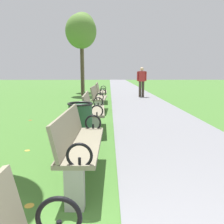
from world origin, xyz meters
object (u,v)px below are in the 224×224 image
tree_3 (82,27)px  pedestrian_walking (142,80)px  park_bench_3 (93,110)px  park_bench_5 (101,92)px  park_bench_4 (98,98)px  tree_2 (81,32)px  park_bench_2 (79,143)px  trash_bin (81,125)px

tree_3 → pedestrian_walking: bearing=-44.8°
park_bench_3 → park_bench_5: size_ratio=1.00×
park_bench_4 → pedestrian_walking: bearing=64.9°
pedestrian_walking → tree_3: bearing=135.2°
pedestrian_walking → tree_2: bearing=162.7°
park_bench_4 → tree_2: tree_2 is taller
park_bench_2 → park_bench_3: same height
park_bench_5 → pedestrian_walking: pedestrian_walking is taller
park_bench_5 → tree_2: 4.66m
tree_2 → tree_3: bearing=94.3°
park_bench_4 → pedestrian_walking: pedestrian_walking is taller
park_bench_2 → tree_2: size_ratio=0.35×
tree_3 → park_bench_2: bearing=-84.1°
park_bench_5 → park_bench_3: bearing=-90.0°
park_bench_4 → trash_bin: 4.07m
park_bench_4 → tree_3: 9.16m
park_bench_4 → pedestrian_walking: (2.18, 4.64, 0.44)m
pedestrian_walking → trash_bin: pedestrian_walking is taller
park_bench_4 → park_bench_5: 2.50m
park_bench_2 → park_bench_3: size_ratio=1.00×
park_bench_3 → tree_3: (-1.40, 10.98, 3.84)m
tree_3 → trash_bin: size_ratio=6.29×
park_bench_3 → trash_bin: park_bench_3 is taller
park_bench_2 → trash_bin: bearing=96.1°
park_bench_4 → pedestrian_walking: 5.15m
trash_bin → tree_2: bearing=96.2°
park_bench_3 → park_bench_4: size_ratio=1.00×
park_bench_4 → trash_bin: size_ratio=1.93×
park_bench_4 → park_bench_3: bearing=-90.0°
park_bench_5 → tree_3: bearing=103.8°
park_bench_3 → trash_bin: 1.29m
park_bench_3 → park_bench_5: 5.29m
park_bench_5 → park_bench_4: bearing=-90.0°
tree_3 → trash_bin: bearing=-84.2°
park_bench_2 → tree_2: 11.65m
tree_2 → park_bench_2: bearing=-83.8°
park_bench_2 → trash_bin: size_ratio=1.92×
tree_3 → pedestrian_walking: tree_3 is taller
tree_2 → tree_3: tree_3 is taller
park_bench_3 → pedestrian_walking: (2.18, 7.43, 0.44)m
tree_2 → pedestrian_walking: (3.39, -1.06, -2.72)m
park_bench_2 → tree_3: (-1.40, 13.64, 3.84)m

